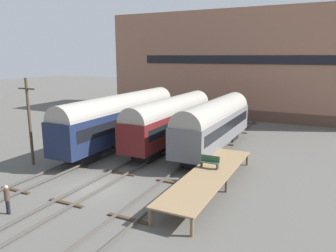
% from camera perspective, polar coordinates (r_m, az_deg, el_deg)
% --- Properties ---
extents(ground_plane, '(200.00, 200.00, 0.00)m').
position_cam_1_polar(ground_plane, '(24.10, -12.35, -10.34)').
color(ground_plane, '#56544F').
extents(track_left, '(2.60, 60.00, 0.26)m').
position_cam_1_polar(track_left, '(26.98, -20.08, -8.02)').
color(track_left, '#4C4742').
rests_on(track_left, ground).
extents(track_middle, '(2.60, 60.00, 0.26)m').
position_cam_1_polar(track_middle, '(24.05, -12.37, -10.02)').
color(track_middle, '#4C4742').
rests_on(track_middle, ground).
extents(track_right, '(2.60, 60.00, 0.26)m').
position_cam_1_polar(track_right, '(21.68, -2.63, -12.27)').
color(track_right, '#4C4742').
rests_on(track_right, ground).
extents(train_car_navy, '(2.92, 17.96, 5.31)m').
position_cam_1_polar(train_car_navy, '(33.62, -8.17, 1.63)').
color(train_car_navy, black).
rests_on(train_car_navy, ground).
extents(train_car_maroon, '(2.85, 15.50, 5.01)m').
position_cam_1_polar(train_car_maroon, '(33.27, 0.50, 1.32)').
color(train_car_maroon, black).
rests_on(train_car_maroon, ground).
extents(train_car_grey, '(2.99, 15.11, 5.02)m').
position_cam_1_polar(train_car_grey, '(31.80, 8.10, 0.66)').
color(train_car_grey, black).
rests_on(train_car_grey, ground).
extents(station_platform, '(2.77, 12.78, 1.13)m').
position_cam_1_polar(station_platform, '(23.05, 7.21, -8.42)').
color(station_platform, '#8C704C').
rests_on(station_platform, ground).
extents(bench, '(1.40, 0.40, 0.91)m').
position_cam_1_polar(bench, '(23.99, 7.31, -6.13)').
color(bench, '#2D4C33').
rests_on(bench, station_platform).
extents(person_worker, '(0.32, 0.32, 1.79)m').
position_cam_1_polar(person_worker, '(21.58, -26.24, -10.98)').
color(person_worker, '#282833').
rests_on(person_worker, ground).
extents(utility_pole, '(1.80, 0.24, 7.36)m').
position_cam_1_polar(utility_pole, '(29.50, -22.98, 0.90)').
color(utility_pole, '#473828').
rests_on(utility_pole, ground).
extents(warehouse_building, '(39.97, 13.28, 15.57)m').
position_cam_1_polar(warehouse_building, '(54.34, 13.14, 10.43)').
color(warehouse_building, brown).
rests_on(warehouse_building, ground).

